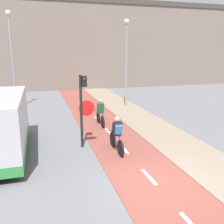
{
  "coord_description": "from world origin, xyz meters",
  "views": [
    {
      "loc": [
        -3.27,
        -6.33,
        4.05
      ],
      "look_at": [
        0.0,
        4.82,
        1.2
      ],
      "focal_mm": 40.0,
      "sensor_mm": 36.0,
      "label": 1
    }
  ],
  "objects_px": {
    "street_lamp_far": "(12,51)",
    "street_lamp_sidewalk": "(126,54)",
    "cyclist_near": "(117,135)",
    "traffic_light_pole": "(83,103)",
    "cyclist_far": "(100,114)"
  },
  "relations": [
    {
      "from": "street_lamp_far",
      "to": "street_lamp_sidewalk",
      "type": "distance_m",
      "value": 7.86
    },
    {
      "from": "street_lamp_far",
      "to": "cyclist_near",
      "type": "height_order",
      "value": "street_lamp_far"
    },
    {
      "from": "traffic_light_pole",
      "to": "cyclist_near",
      "type": "xyz_separation_m",
      "value": [
        1.2,
        -0.94,
        -1.22
      ]
    },
    {
      "from": "street_lamp_sidewalk",
      "to": "cyclist_near",
      "type": "xyz_separation_m",
      "value": [
        -3.22,
        -8.08,
        -3.13
      ]
    },
    {
      "from": "street_lamp_sidewalk",
      "to": "cyclist_far",
      "type": "relative_size",
      "value": 3.63
    },
    {
      "from": "traffic_light_pole",
      "to": "street_lamp_far",
      "type": "xyz_separation_m",
      "value": [
        -3.34,
        8.38,
        2.14
      ]
    },
    {
      "from": "traffic_light_pole",
      "to": "cyclist_far",
      "type": "xyz_separation_m",
      "value": [
        1.45,
        2.93,
        -1.26
      ]
    },
    {
      "from": "street_lamp_far",
      "to": "traffic_light_pole",
      "type": "bearing_deg",
      "value": -68.3
    },
    {
      "from": "traffic_light_pole",
      "to": "street_lamp_sidewalk",
      "type": "bearing_deg",
      "value": 58.26
    },
    {
      "from": "street_lamp_sidewalk",
      "to": "cyclist_near",
      "type": "relative_size",
      "value": 3.52
    },
    {
      "from": "street_lamp_far",
      "to": "cyclist_far",
      "type": "bearing_deg",
      "value": -48.72
    },
    {
      "from": "traffic_light_pole",
      "to": "cyclist_near",
      "type": "distance_m",
      "value": 1.95
    },
    {
      "from": "traffic_light_pole",
      "to": "cyclist_far",
      "type": "bearing_deg",
      "value": 63.7
    },
    {
      "from": "cyclist_far",
      "to": "street_lamp_far",
      "type": "bearing_deg",
      "value": 131.28
    },
    {
      "from": "street_lamp_sidewalk",
      "to": "cyclist_far",
      "type": "height_order",
      "value": "street_lamp_sidewalk"
    }
  ]
}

